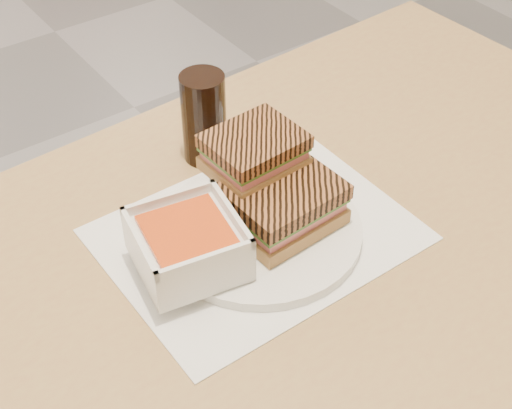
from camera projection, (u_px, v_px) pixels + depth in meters
main_table at (290, 292)px, 1.05m from camera, size 1.23×0.76×0.75m
tray_liner at (257, 235)px, 0.97m from camera, size 0.38×0.30×0.00m
plate at (260, 230)px, 0.97m from camera, size 0.26×0.26×0.01m
soup_bowl at (188, 246)px, 0.89m from camera, size 0.14×0.14×0.06m
panini_lower at (282, 204)px, 0.95m from camera, size 0.14×0.12×0.06m
panini_upper at (254, 152)px, 0.95m from camera, size 0.12×0.10×0.05m
cola_glass at (204, 118)px, 1.05m from camera, size 0.06×0.06×0.13m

